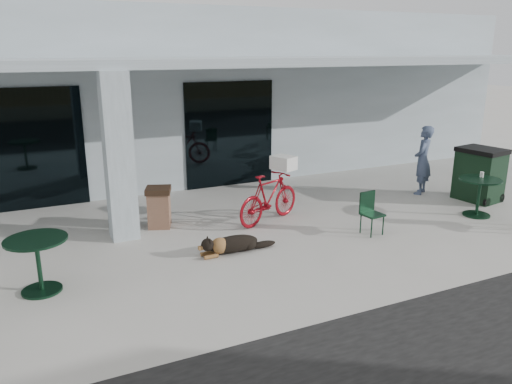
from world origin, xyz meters
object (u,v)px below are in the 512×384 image
dog (234,243)px  trash_receptacle (159,207)px  cafe_chair_far_a (373,214)px  wheeled_bin (479,174)px  bicycle (269,198)px  cafe_table_near (39,265)px  person (423,160)px  cafe_table_far (478,197)px

dog → trash_receptacle: bearing=111.3°
dog → cafe_chair_far_a: cafe_chair_far_a is taller
dog → wheeled_bin: size_ratio=0.85×
bicycle → trash_receptacle: 2.25m
bicycle → wheeled_bin: wheeled_bin is taller
bicycle → cafe_chair_far_a: (1.49, -1.49, -0.11)m
cafe_table_near → person: person is taller
bicycle → dog: bicycle is taller
cafe_chair_far_a → dog: bearing=168.4°
cafe_table_near → cafe_table_far: cafe_table_near is taller
wheeled_bin → cafe_chair_far_a: bearing=-177.2°
person → trash_receptacle: bearing=-38.8°
cafe_chair_far_a → trash_receptacle: size_ratio=1.00×
bicycle → wheeled_bin: bearing=-119.8°
bicycle → person: size_ratio=1.03×
bicycle → cafe_table_far: 4.54m
cafe_table_near → wheeled_bin: wheeled_bin is taller
cafe_table_far → wheeled_bin: 1.30m
dog → cafe_table_near: cafe_table_near is taller
dog → cafe_chair_far_a: 2.82m
dog → wheeled_bin: wheeled_bin is taller
bicycle → cafe_table_near: bicycle is taller
person → trash_receptacle: size_ratio=2.06×
bicycle → wheeled_bin: (5.22, -0.70, 0.10)m
cafe_chair_far_a → wheeled_bin: 3.81m
cafe_table_far → wheeled_bin: (0.95, 0.85, 0.22)m
trash_receptacle → cafe_chair_far_a: bearing=-30.8°
cafe_table_near → cafe_chair_far_a: cafe_table_near is taller
cafe_table_near → wheeled_bin: (9.68, 0.65, 0.21)m
dog → wheeled_bin: 6.55m
bicycle → cafe_table_far: (4.26, -1.55, -0.11)m
bicycle → dog: 1.80m
person → trash_receptacle: (-6.52, 0.37, -0.44)m
person → cafe_chair_far_a: bearing=-3.7°
trash_receptacle → wheeled_bin: size_ratio=0.66×
dog → wheeled_bin: (6.52, 0.50, 0.45)m
person → wheeled_bin: bearing=94.5°
cafe_table_far → wheeled_bin: wheeled_bin is taller
cafe_table_far → person: (0.12, 1.85, 0.44)m
bicycle → cafe_chair_far_a: bearing=-157.1°
cafe_table_far → trash_receptacle: 6.78m
cafe_chair_far_a → person: person is taller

